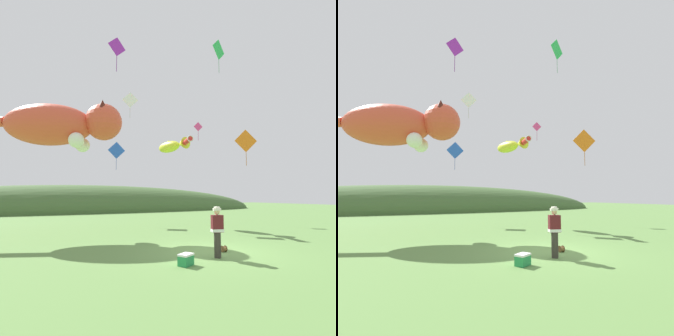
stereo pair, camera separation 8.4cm
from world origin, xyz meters
The scene contains 14 objects.
ground_plane centered at (0.00, 0.00, 0.00)m, with size 120.00×120.00×0.00m, color #5B8442.
distant_hill_ridge centered at (0.00, 29.11, 0.00)m, with size 56.30×10.47×7.35m.
festival_attendant centered at (-0.44, -0.89, 0.95)m, with size 0.48×0.37×1.77m.
kite_spool centered at (0.35, -0.23, 0.12)m, with size 0.17×0.25×0.25m.
picnic_cooler centered at (-1.96, -1.30, 0.18)m, with size 0.59×0.52×0.36m.
kite_giant_cat centered at (-5.23, 7.71, 6.31)m, with size 9.00×4.40×2.87m.
kite_fish_windsock centered at (2.91, 9.30, 6.02)m, with size 1.48×3.37×1.01m.
kite_tube_streamer centered at (2.97, 7.06, 5.99)m, with size 0.90×1.96×0.44m.
kite_diamond_green centered at (3.95, 4.53, 11.70)m, with size 1.33×0.54×2.32m.
kite_diamond_white centered at (0.34, 12.03, 10.24)m, with size 1.27×0.47×2.25m.
kite_diamond_violet centered at (-2.67, 5.05, 10.44)m, with size 1.08×0.30×2.02m.
kite_diamond_orange centered at (6.00, 4.50, 5.79)m, with size 1.44×0.57×2.44m.
kite_diamond_pink centered at (6.91, 11.74, 8.61)m, with size 0.85×0.23×1.78m.
kite_diamond_blue centered at (-0.61, 12.55, 5.92)m, with size 1.43×0.12×2.33m.
Camera 2 is at (-6.06, -8.66, 2.15)m, focal length 28.00 mm.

